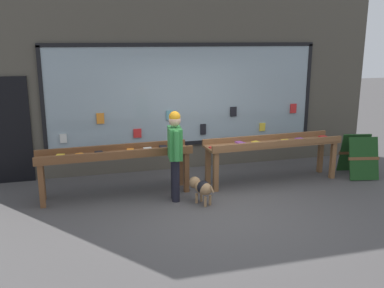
{
  "coord_description": "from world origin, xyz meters",
  "views": [
    {
      "loc": [
        -2.17,
        -6.52,
        2.81
      ],
      "look_at": [
        -0.17,
        0.77,
        0.93
      ],
      "focal_mm": 40.0,
      "sensor_mm": 36.0,
      "label": 1
    }
  ],
  "objects_px": {
    "display_table_left": "(115,157)",
    "sandwich_board_sign": "(359,156)",
    "person_browsing": "(175,150)",
    "small_dog": "(202,187)",
    "display_table_right": "(273,146)"
  },
  "relations": [
    {
      "from": "person_browsing",
      "to": "small_dog",
      "type": "relative_size",
      "value": 2.92
    },
    {
      "from": "person_browsing",
      "to": "sandwich_board_sign",
      "type": "relative_size",
      "value": 1.88
    },
    {
      "from": "display_table_right",
      "to": "sandwich_board_sign",
      "type": "xyz_separation_m",
      "value": [
        1.89,
        -0.17,
        -0.29
      ]
    },
    {
      "from": "small_dog",
      "to": "person_browsing",
      "type": "bearing_deg",
      "value": 27.95
    },
    {
      "from": "display_table_left",
      "to": "display_table_right",
      "type": "height_order",
      "value": "display_table_left"
    },
    {
      "from": "display_table_right",
      "to": "person_browsing",
      "type": "xyz_separation_m",
      "value": [
        -2.1,
        -0.49,
        0.2
      ]
    },
    {
      "from": "display_table_right",
      "to": "person_browsing",
      "type": "height_order",
      "value": "person_browsing"
    },
    {
      "from": "display_table_left",
      "to": "small_dog",
      "type": "xyz_separation_m",
      "value": [
        1.39,
        -0.79,
        -0.42
      ]
    },
    {
      "from": "display_table_right",
      "to": "person_browsing",
      "type": "bearing_deg",
      "value": -166.77
    },
    {
      "from": "small_dog",
      "to": "display_table_left",
      "type": "bearing_deg",
      "value": 34.41
    },
    {
      "from": "display_table_left",
      "to": "display_table_right",
      "type": "distance_m",
      "value": 3.09
    },
    {
      "from": "display_table_right",
      "to": "sandwich_board_sign",
      "type": "distance_m",
      "value": 1.91
    },
    {
      "from": "display_table_left",
      "to": "sandwich_board_sign",
      "type": "bearing_deg",
      "value": -1.94
    },
    {
      "from": "display_table_left",
      "to": "display_table_right",
      "type": "xyz_separation_m",
      "value": [
        3.09,
        -0.0,
        0.0
      ]
    },
    {
      "from": "display_table_right",
      "to": "small_dog",
      "type": "distance_m",
      "value": 1.92
    }
  ]
}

